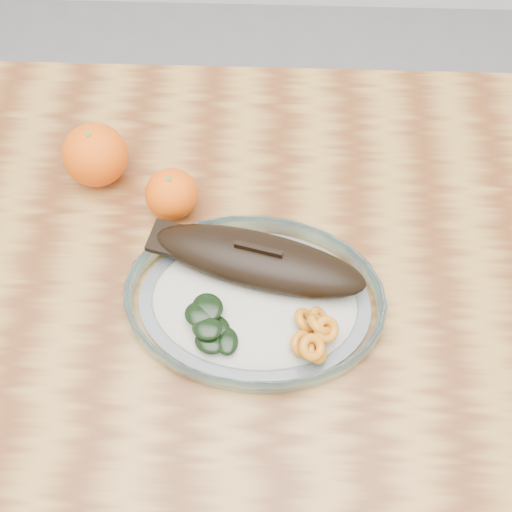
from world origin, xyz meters
The scene contains 5 objects.
ground centered at (0.00, 0.00, 0.00)m, with size 3.00×3.00×0.00m, color slate.
dining_table centered at (0.00, 0.00, 0.65)m, with size 1.20×0.80×0.75m.
plated_meal centered at (0.08, -0.02, 0.77)m, with size 0.61×0.61×0.08m.
orange_left centered at (-0.15, 0.18, 0.79)m, with size 0.09×0.09×0.09m, color #FF4205.
orange_right centered at (-0.04, 0.12, 0.79)m, with size 0.07×0.07×0.07m, color #FF4205.
Camera 1 is at (0.09, -0.37, 1.48)m, focal length 45.00 mm.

